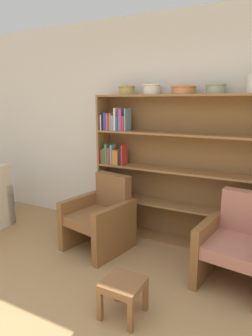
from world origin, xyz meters
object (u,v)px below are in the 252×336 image
object	(u,v)px
bowl_slate	(152,89)
bowl_terracotta	(127,90)
armchair_leather	(101,217)
armchair_cushioned	(238,245)
bookshelf	(165,171)
footstool	(123,288)
bowl_cream	(216,88)
bowl_copper	(183,89)

from	to	relation	value
bowl_slate	bowl_terracotta	bearing A→B (deg)	-180.00
armchair_leather	armchair_cushioned	size ratio (longest dim) A/B	1.00
bookshelf	footstool	world-z (taller)	bookshelf
bowl_terracotta	armchair_leather	distance (m)	1.58
bowl_slate	bowl_cream	distance (m)	0.74
bowl_terracotta	bowl_slate	xyz separation A→B (m)	(0.33, 0.00, 0.01)
bookshelf	footstool	xyz separation A→B (m)	(0.22, -1.50, -0.63)
bowl_copper	footstool	world-z (taller)	bowl_copper
armchair_cushioned	bookshelf	bearing A→B (deg)	-22.81
armchair_leather	footstool	distance (m)	1.24
bookshelf	armchair_cushioned	size ratio (longest dim) A/B	2.47
bowl_cream	bookshelf	bearing A→B (deg)	177.55
bookshelf	bowl_cream	world-z (taller)	bowl_cream
armchair_cushioned	armchair_leather	bearing A→B (deg)	7.61
bowl_terracotta	bowl_slate	size ratio (longest dim) A/B	0.96
footstool	bowl_terracotta	bearing A→B (deg)	116.86
bookshelf	bowl_cream	size ratio (longest dim) A/B	9.49
bowl_terracotta	armchair_leather	size ratio (longest dim) A/B	0.24
bowl_cream	footstool	distance (m)	2.21
bowl_terracotta	armchair_cushioned	bearing A→B (deg)	-20.08
bookshelf	armchair_leather	distance (m)	0.96
footstool	bowl_copper	bearing A→B (deg)	91.03
bookshelf	bowl_slate	xyz separation A→B (m)	(-0.19, -0.02, 0.99)
bowl_slate	bowl_cream	xyz separation A→B (m)	(0.74, 0.00, -0.01)
bowl_terracotta	armchair_cushioned	distance (m)	2.17
bowl_slate	bookshelf	bearing A→B (deg)	7.15
bowl_terracotta	armchair_leather	world-z (taller)	bowl_terracotta
bookshelf	bowl_terracotta	xyz separation A→B (m)	(-0.52, -0.02, 0.98)
bowl_copper	bowl_terracotta	bearing A→B (deg)	-180.00
armchair_cushioned	footstool	xyz separation A→B (m)	(-0.74, -0.93, -0.13)
bowl_copper	footstool	size ratio (longest dim) A/B	0.91
bookshelf	bowl_terracotta	distance (m)	1.11
bookshelf	footstool	bearing A→B (deg)	-81.45
armchair_cushioned	bowl_cream	bearing A→B (deg)	-45.05
bowl_terracotta	bowl_copper	bearing A→B (deg)	0.00
armchair_leather	armchair_cushioned	distance (m)	1.55
bowl_slate	bowl_cream	bearing A→B (deg)	0.00
bowl_terracotta	bowl_copper	distance (m)	0.72
bowl_terracotta	bowl_cream	distance (m)	1.07
bookshelf	bowl_terracotta	world-z (taller)	bowl_terracotta
bowl_copper	armchair_leather	distance (m)	1.75
bowl_terracotta	bowl_copper	size ratio (longest dim) A/B	0.74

